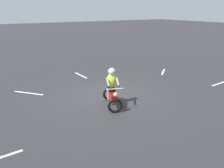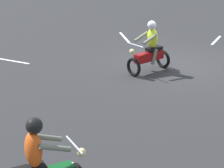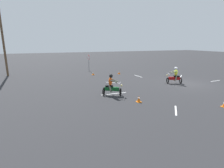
{
  "view_description": "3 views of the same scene",
  "coord_description": "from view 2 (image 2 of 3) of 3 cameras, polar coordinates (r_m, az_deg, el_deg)",
  "views": [
    {
      "loc": [
        4.83,
        8.32,
        3.95
      ],
      "look_at": [
        0.37,
        1.02,
        1.0
      ],
      "focal_mm": 35.0,
      "sensor_mm": 36.0,
      "label": 1
    },
    {
      "loc": [
        -5.2,
        13.11,
        4.62
      ],
      "look_at": [
        -0.33,
        4.62,
        0.9
      ],
      "focal_mm": 70.0,
      "sensor_mm": 36.0,
      "label": 2
    },
    {
      "loc": [
        -12.97,
        13.02,
        3.97
      ],
      "look_at": [
        -1.04,
        8.22,
        0.9
      ],
      "focal_mm": 28.0,
      "sensor_mm": 36.0,
      "label": 3
    }
  ],
  "objects": [
    {
      "name": "ground_plane",
      "position": [
        14.84,
        7.78,
        2.48
      ],
      "size": [
        120.0,
        120.0,
        0.0
      ],
      "primitive_type": "plane",
      "color": "#28282B"
    },
    {
      "name": "lane_stripe_e",
      "position": [
        15.62,
        -13.33,
        3.04
      ],
      "size": [
        1.74,
        0.2,
        0.01
      ],
      "primitive_type": "cube",
      "rotation": [
        0.0,
        0.0,
        1.63
      ],
      "color": "silver",
      "rests_on": "ground"
    },
    {
      "name": "motorcycle_rider_background",
      "position": [
        7.5,
        -9.42,
        -10.77
      ],
      "size": [
        1.26,
        1.5,
        1.66
      ],
      "rotation": [
        0.0,
        0.0,
        2.57
      ],
      "color": "black",
      "rests_on": "ground"
    },
    {
      "name": "motorcycle_rider_foreground",
      "position": [
        13.9,
        4.98,
        4.46
      ],
      "size": [
        1.07,
        1.55,
        1.66
      ],
      "rotation": [
        0.0,
        0.0,
        5.92
      ],
      "color": "black",
      "rests_on": "ground"
    },
    {
      "name": "lane_stripe_se",
      "position": [
        18.22,
        1.63,
        6.13
      ],
      "size": [
        1.17,
        1.31,
        0.01
      ],
      "primitive_type": "cube",
      "rotation": [
        0.0,
        0.0,
        7.0
      ],
      "color": "silver",
      "rests_on": "ground"
    },
    {
      "name": "lane_stripe_s",
      "position": [
        18.27,
        13.46,
        5.6
      ],
      "size": [
        0.21,
        1.5,
        0.01
      ],
      "primitive_type": "cube",
      "rotation": [
        0.0,
        0.0,
        6.36
      ],
      "color": "silver",
      "rests_on": "ground"
    }
  ]
}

